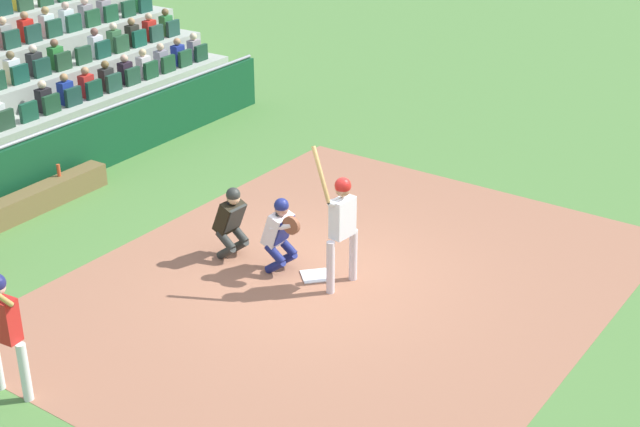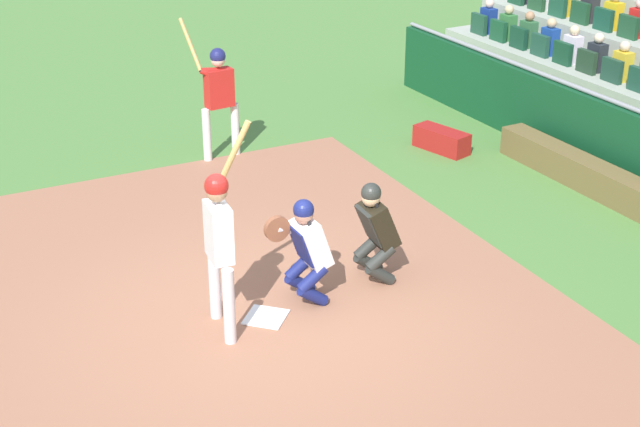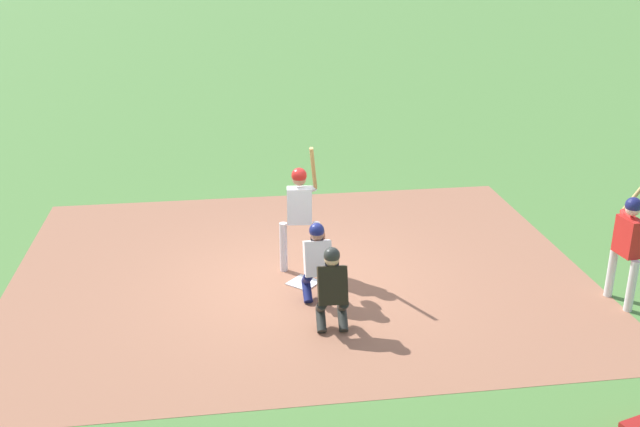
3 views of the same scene
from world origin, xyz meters
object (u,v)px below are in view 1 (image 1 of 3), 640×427
at_px(batter_at_plate, 342,220).
at_px(catcher_crouching, 280,231).
at_px(on_deck_batter, 3,322).
at_px(dugout_bench, 26,204).
at_px(water_bottle_on_bench, 59,170).
at_px(home_plate_umpire, 231,219).
at_px(home_plate_marker, 315,276).

height_order(batter_at_plate, catcher_crouching, batter_at_plate).
bearing_deg(on_deck_batter, dugout_bench, -132.23).
distance_m(catcher_crouching, on_deck_batter, 4.75).
height_order(water_bottle_on_bench, on_deck_batter, on_deck_batter).
relative_size(catcher_crouching, home_plate_umpire, 1.01).
bearing_deg(batter_at_plate, home_plate_umpire, -85.57).
bearing_deg(catcher_crouching, home_plate_umpire, -87.16).
relative_size(catcher_crouching, on_deck_batter, 0.61).
relative_size(batter_at_plate, dugout_bench, 0.63).
bearing_deg(dugout_bench, home_plate_umpire, 100.50).
xyz_separation_m(home_plate_umpire, dugout_bench, (0.78, -4.19, -0.48)).
height_order(home_plate_umpire, on_deck_batter, on_deck_batter).
height_order(home_plate_umpire, water_bottle_on_bench, home_plate_umpire).
bearing_deg(home_plate_marker, on_deck_batter, -17.67).
bearing_deg(batter_at_plate, on_deck_batter, -23.07).
xyz_separation_m(home_plate_umpire, on_deck_batter, (4.59, 0.02, 0.40)).
bearing_deg(water_bottle_on_bench, catcher_crouching, 89.09).
bearing_deg(catcher_crouching, home_plate_marker, 103.20).
distance_m(home_plate_umpire, on_deck_batter, 4.61).
distance_m(dugout_bench, on_deck_batter, 5.74).
distance_m(home_plate_marker, dugout_bench, 5.81).
relative_size(batter_at_plate, home_plate_umpire, 1.80).
height_order(home_plate_marker, on_deck_batter, on_deck_batter).
bearing_deg(home_plate_umpire, dugout_bench, -79.50).
relative_size(batter_at_plate, on_deck_batter, 1.08).
xyz_separation_m(home_plate_marker, water_bottle_on_bench, (0.05, -5.81, 0.54)).
height_order(batter_at_plate, water_bottle_on_bench, batter_at_plate).
bearing_deg(water_bottle_on_bench, on_deck_batter, 42.25).
relative_size(water_bottle_on_bench, on_deck_batter, 0.11).
xyz_separation_m(dugout_bench, on_deck_batter, (3.82, 4.20, 0.88)).
bearing_deg(catcher_crouching, batter_at_plate, 95.83).
xyz_separation_m(batter_at_plate, on_deck_batter, (4.75, -2.02, -0.06)).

